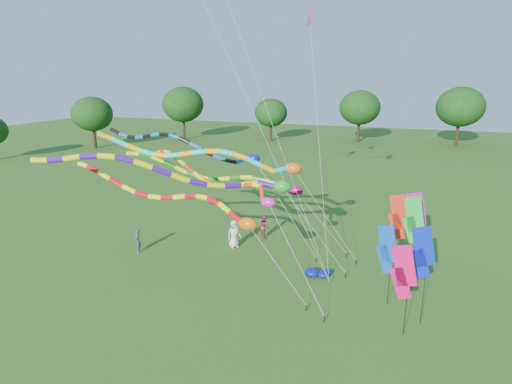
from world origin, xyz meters
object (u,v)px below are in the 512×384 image
(person_b, at_px, (137,241))
(person_c, at_px, (265,227))
(tube_kite_orange, at_px, (222,181))
(tube_kite_red, at_px, (183,201))
(person_a, at_px, (234,234))
(blue_nylon_heap, at_px, (322,273))

(person_b, relative_size, person_c, 0.93)
(tube_kite_orange, bearing_deg, person_b, -165.00)
(tube_kite_orange, bearing_deg, tube_kite_red, -122.23)
(tube_kite_red, xyz_separation_m, person_a, (0.67, 5.10, -3.59))
(tube_kite_red, relative_size, person_c, 8.37)
(person_a, bearing_deg, tube_kite_orange, -119.54)
(tube_kite_red, relative_size, person_b, 9.00)
(tube_kite_red, relative_size, person_a, 7.52)
(blue_nylon_heap, bearing_deg, tube_kite_red, -157.93)
(tube_kite_orange, relative_size, blue_nylon_heap, 7.74)
(person_c, bearing_deg, tube_kite_orange, 142.32)
(tube_kite_orange, xyz_separation_m, person_c, (0.24, 6.19, -4.65))
(person_b, distance_m, person_c, 8.46)
(tube_kite_red, distance_m, blue_nylon_heap, 8.65)
(tube_kite_orange, height_order, person_c, tube_kite_orange)
(tube_kite_red, bearing_deg, person_b, 162.46)
(tube_kite_red, xyz_separation_m, person_c, (1.99, 7.35, -3.68))
(person_a, relative_size, person_b, 1.20)
(person_a, distance_m, person_b, 6.13)
(person_b, bearing_deg, person_a, 81.64)
(blue_nylon_heap, relative_size, person_c, 0.90)
(tube_kite_orange, height_order, blue_nylon_heap, tube_kite_orange)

